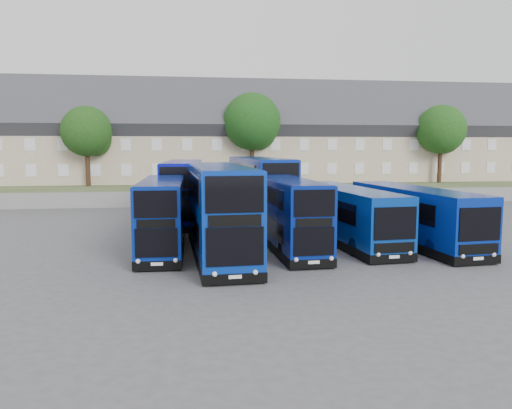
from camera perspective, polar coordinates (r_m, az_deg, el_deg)
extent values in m
plane|color=#4D4D53|center=(25.84, 2.42, -6.26)|extent=(120.00, 120.00, 0.00)
cube|color=slate|center=(49.25, -2.54, 0.76)|extent=(70.00, 0.40, 1.50)
cube|color=#40502D|center=(59.15, -3.43, 1.97)|extent=(80.00, 20.00, 2.00)
cube|color=brown|center=(57.99, -26.47, 11.94)|extent=(0.60, 0.90, 1.40)
cube|color=tan|center=(56.43, -21.76, 5.36)|extent=(6.00, 8.00, 6.00)
cube|color=#333337|center=(56.47, -21.89, 8.40)|extent=(6.00, 10.40, 10.40)
cube|color=brown|center=(56.42, -20.55, 12.37)|extent=(0.60, 0.90, 1.40)
cube|color=tan|center=(55.30, -15.69, 5.57)|extent=(6.00, 8.00, 6.00)
cube|color=#333337|center=(55.35, -15.79, 8.67)|extent=(6.00, 10.40, 10.40)
cube|color=brown|center=(55.45, -14.34, 12.69)|extent=(0.60, 0.90, 1.40)
cube|color=tan|center=(54.81, -9.44, 5.71)|extent=(6.00, 8.00, 6.00)
cube|color=#333337|center=(54.86, -9.49, 8.85)|extent=(6.00, 10.40, 10.40)
cube|color=brown|center=(55.13, -7.97, 12.87)|extent=(0.60, 0.90, 1.40)
cube|color=tan|center=(54.98, -3.14, 5.80)|extent=(6.00, 8.00, 6.00)
cube|color=#333337|center=(55.02, -3.16, 8.92)|extent=(6.00, 10.40, 10.40)
cube|color=brown|center=(55.45, -1.60, 12.89)|extent=(0.60, 0.90, 1.40)
cube|color=tan|center=(55.79, 3.04, 5.81)|extent=(6.00, 8.00, 6.00)
cube|color=#333337|center=(55.83, 3.06, 8.89)|extent=(6.00, 10.40, 10.40)
cube|color=brown|center=(56.42, 4.62, 12.76)|extent=(0.60, 0.90, 1.40)
cube|color=tan|center=(57.22, 8.98, 5.76)|extent=(6.00, 8.00, 6.00)
cube|color=#333337|center=(57.26, 9.04, 8.76)|extent=(6.00, 10.40, 10.40)
cube|color=brown|center=(57.99, 10.56, 12.51)|extent=(0.60, 0.90, 1.40)
cube|color=tan|center=(59.23, 14.58, 5.65)|extent=(6.00, 8.00, 6.00)
cube|color=#333337|center=(59.27, 14.66, 8.55)|extent=(6.00, 10.40, 10.40)
cube|color=brown|center=(60.12, 16.12, 12.15)|extent=(0.60, 0.90, 1.40)
cube|color=tan|center=(61.76, 19.76, 5.51)|extent=(6.00, 8.00, 6.00)
cube|color=#333337|center=(61.80, 19.86, 8.29)|extent=(6.00, 10.40, 10.40)
cube|color=brown|center=(62.76, 21.24, 11.72)|extent=(0.60, 0.90, 1.40)
cube|color=tan|center=(64.75, 24.49, 5.33)|extent=(6.00, 8.00, 6.00)
cube|color=#333337|center=(64.78, 24.62, 7.98)|extent=(6.00, 10.40, 10.40)
cube|color=brown|center=(65.84, 25.90, 11.24)|extent=(0.60, 0.90, 1.40)
cube|color=navy|center=(28.03, -10.64, -0.92)|extent=(2.33, 9.83, 3.57)
cube|color=black|center=(28.32, -10.56, -4.61)|extent=(2.37, 9.87, 0.45)
cube|color=black|center=(23.29, -11.31, -4.33)|extent=(1.93, 0.08, 1.34)
cube|color=black|center=(23.02, -11.41, 0.03)|extent=(1.93, 0.08, 1.25)
cylinder|color=black|center=(25.72, -13.07, -5.35)|extent=(0.31, 1.00, 1.00)
cube|color=#082E9E|center=(26.26, -4.23, -0.42)|extent=(3.22, 11.97, 4.39)
cube|color=black|center=(26.63, -4.18, -5.23)|extent=(3.27, 12.01, 0.45)
cube|color=black|center=(20.56, -2.41, -4.84)|extent=(2.40, 0.17, 1.62)
cube|color=black|center=(20.24, -2.44, 1.15)|extent=(2.40, 0.17, 1.51)
cylinder|color=black|center=(22.85, -6.17, -6.71)|extent=(0.34, 1.01, 1.00)
cube|color=navy|center=(27.94, 3.82, -0.84)|extent=(2.57, 9.90, 3.58)
cube|color=black|center=(28.23, 3.79, -4.54)|extent=(2.61, 9.94, 0.45)
cube|color=black|center=(23.34, 6.65, -4.22)|extent=(1.93, 0.13, 1.34)
cube|color=black|center=(23.07, 6.71, 0.14)|extent=(1.93, 0.13, 1.25)
cylinder|color=black|center=(25.39, 3.10, -5.34)|extent=(0.33, 1.01, 1.00)
cube|color=#080C9C|center=(38.90, -8.33, 1.71)|extent=(3.20, 11.68, 4.27)
cube|color=black|center=(39.15, -8.27, -1.48)|extent=(3.24, 11.72, 0.45)
cube|color=black|center=(33.22, -8.88, -0.61)|extent=(2.33, 0.17, 1.58)
cube|color=black|center=(33.03, -8.94, 3.01)|extent=(2.33, 0.17, 1.47)
cylinder|color=black|center=(35.67, -10.47, -1.98)|extent=(0.35, 1.01, 1.00)
cube|color=#072491|center=(39.04, 0.45, 1.98)|extent=(3.80, 12.36, 4.52)
cube|color=black|center=(39.29, 0.45, -1.38)|extent=(3.84, 12.41, 0.45)
cube|color=black|center=(33.24, 2.86, -0.39)|extent=(2.46, 0.27, 1.66)
cube|color=black|center=(33.04, 2.88, 3.43)|extent=(2.46, 0.27, 1.55)
cylinder|color=black|center=(35.25, -0.06, -1.97)|extent=(0.38, 1.02, 1.00)
cube|color=#083497|center=(30.58, 10.31, -0.87)|extent=(3.46, 12.20, 2.96)
cube|color=black|center=(30.81, 10.25, -3.69)|extent=(3.51, 12.24, 0.45)
cube|color=black|center=(25.14, 15.64, -2.09)|extent=(2.20, 0.24, 1.60)
cylinder|color=black|center=(26.90, 11.22, -4.78)|extent=(0.38, 1.02, 1.00)
cube|color=#082596|center=(31.21, 17.52, -0.90)|extent=(3.52, 12.31, 2.99)
cube|color=black|center=(31.44, 17.43, -3.69)|extent=(3.57, 12.35, 0.45)
cube|color=black|center=(26.14, 24.24, -2.07)|extent=(2.23, 0.24, 1.62)
cylinder|color=black|center=(27.58, 19.44, -4.75)|extent=(0.38, 1.02, 1.00)
cylinder|color=#382314|center=(50.72, -18.66, 4.13)|extent=(0.44, 0.44, 3.75)
sphere|color=#1E390F|center=(50.71, -18.80, 7.94)|extent=(4.80, 4.80, 4.80)
sphere|color=#1E390F|center=(50.98, -18.02, 7.11)|extent=(3.30, 3.30, 3.30)
cylinder|color=#382314|center=(50.73, -0.46, 4.89)|extent=(0.44, 0.44, 4.50)
sphere|color=#183D10|center=(50.77, -0.46, 9.47)|extent=(5.76, 5.76, 5.76)
sphere|color=#183D10|center=(51.21, 0.15, 8.43)|extent=(3.96, 3.96, 3.96)
cylinder|color=#382314|center=(56.43, 20.26, 4.40)|extent=(0.44, 0.44, 4.00)
sphere|color=#144011|center=(56.43, 20.40, 8.06)|extent=(5.12, 5.12, 5.12)
sphere|color=#144011|center=(57.05, 20.72, 7.22)|extent=(3.52, 3.52, 3.52)
cylinder|color=#382314|center=(65.45, 22.03, 4.68)|extent=(0.44, 0.44, 4.25)
sphere|color=#164011|center=(65.47, 22.18, 8.03)|extent=(5.44, 5.44, 5.44)
sphere|color=#164011|center=(66.09, 22.43, 7.26)|extent=(3.74, 3.74, 3.74)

